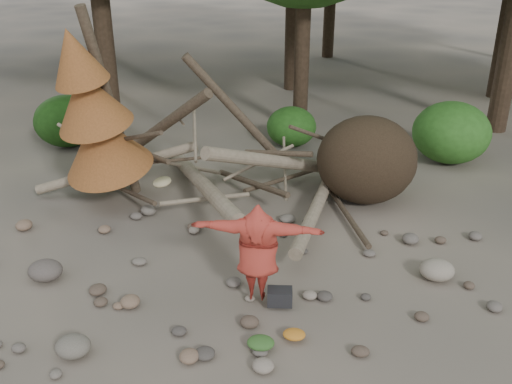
# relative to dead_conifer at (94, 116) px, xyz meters

# --- Properties ---
(ground) EXTENTS (120.00, 120.00, 0.00)m
(ground) POSITION_rel_dead_conifer_xyz_m (3.12, -3.37, -2.11)
(ground) COLOR #514C44
(ground) RESTS_ON ground
(deadfall_pile) EXTENTS (8.55, 5.24, 3.30)m
(deadfall_pile) POSITION_rel_dead_conifer_xyz_m (5.13, 0.87, -1.16)
(deadfall_pile) COLOR #332619
(deadfall_pile) RESTS_ON ground
(dead_conifer) EXTENTS (2.06, 2.16, 4.35)m
(dead_conifer) POSITION_rel_dead_conifer_xyz_m (0.00, 0.00, 0.00)
(dead_conifer) COLOR #4C3F30
(dead_conifer) RESTS_ON ground
(bush_left) EXTENTS (1.80, 1.80, 1.44)m
(bush_left) POSITION_rel_dead_conifer_xyz_m (-2.38, 3.83, -1.39)
(bush_left) COLOR #1D4913
(bush_left) RESTS_ON ground
(bush_mid) EXTENTS (1.40, 1.40, 1.12)m
(bush_mid) POSITION_rel_dead_conifer_xyz_m (3.92, 4.43, -1.55)
(bush_mid) COLOR #275D1B
(bush_mid) RESTS_ON ground
(bush_right) EXTENTS (2.00, 2.00, 1.60)m
(bush_right) POSITION_rel_dead_conifer_xyz_m (8.12, 3.63, -1.31)
(bush_right) COLOR #316E22
(bush_right) RESTS_ON ground
(frisbee_thrower) EXTENTS (2.52, 1.00, 2.30)m
(frisbee_thrower) POSITION_rel_dead_conifer_xyz_m (3.70, -3.13, -1.18)
(frisbee_thrower) COLOR #A83126
(frisbee_thrower) RESTS_ON ground
(backpack) EXTENTS (0.42, 0.29, 0.27)m
(backpack) POSITION_rel_dead_conifer_xyz_m (4.07, -3.27, -1.98)
(backpack) COLOR black
(backpack) RESTS_ON ground
(cloth_green) EXTENTS (0.41, 0.34, 0.15)m
(cloth_green) POSITION_rel_dead_conifer_xyz_m (3.86, -4.35, -2.04)
(cloth_green) COLOR #315B24
(cloth_green) RESTS_ON ground
(cloth_orange) EXTENTS (0.34, 0.28, 0.12)m
(cloth_orange) POSITION_rel_dead_conifer_xyz_m (4.34, -4.09, -2.05)
(cloth_orange) COLOR #BB7120
(cloth_orange) RESTS_ON ground
(boulder_front_left) EXTENTS (0.51, 0.46, 0.31)m
(boulder_front_left) POSITION_rel_dead_conifer_xyz_m (1.18, -4.73, -1.96)
(boulder_front_left) COLOR #6A6458
(boulder_front_left) RESTS_ON ground
(boulder_mid_right) EXTENTS (0.61, 0.55, 0.36)m
(boulder_mid_right) POSITION_rel_dead_conifer_xyz_m (6.77, -2.17, -1.93)
(boulder_mid_right) COLOR gray
(boulder_mid_right) RESTS_ON ground
(boulder_mid_left) EXTENTS (0.60, 0.54, 0.36)m
(boulder_mid_left) POSITION_rel_dead_conifer_xyz_m (-0.07, -2.87, -1.93)
(boulder_mid_left) COLOR #574F49
(boulder_mid_left) RESTS_ON ground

